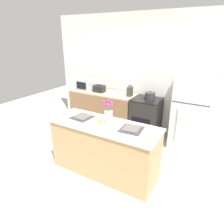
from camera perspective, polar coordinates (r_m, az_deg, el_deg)
The scene contains 14 objects.
ground_plane at distance 3.62m, azimuth -2.09°, elevation -16.46°, with size 10.00×10.00×0.00m, color beige.
back_wall at distance 4.76m, azimuth 10.91°, elevation 10.32°, with size 5.20×0.08×2.70m.
kitchen_island at distance 3.37m, azimuth -2.19°, elevation -10.38°, with size 1.80×0.66×0.90m.
back_counter at distance 5.10m, azimuth -2.59°, elevation 0.90°, with size 1.68×0.60×0.90m.
stove_range at distance 4.62m, azimuth 9.60°, elevation -1.63°, with size 0.60×0.61×0.90m.
refrigerator at distance 4.27m, azimuth 21.86°, elevation 0.83°, with size 0.68×0.67×1.68m.
flower_vase at distance 3.12m, azimuth -1.02°, elevation -1.09°, with size 0.16×0.15×0.40m.
pear_figurine at distance 3.16m, azimuth -3.45°, elevation -2.43°, with size 0.08×0.08×0.13m.
plate_setting_left at distance 3.43m, azimuth -8.51°, elevation -1.43°, with size 0.36×0.36×0.02m.
plate_setting_right at distance 2.98m, azimuth 5.57°, elevation -4.88°, with size 0.36×0.36×0.02m.
toaster at distance 4.95m, azimuth -3.59°, elevation 6.69°, with size 0.28×0.18×0.17m.
cooking_pot at distance 4.40m, azimuth 10.78°, elevation 4.52°, with size 0.23×0.23×0.19m.
microwave at distance 5.20m, azimuth -7.16°, elevation 7.85°, with size 0.48×0.37×0.27m.
knife_block at distance 4.60m, azimuth 5.11°, elevation 5.89°, with size 0.10×0.14×0.27m.
Camera 1 is at (1.56, -2.41, 2.20)m, focal length 32.00 mm.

